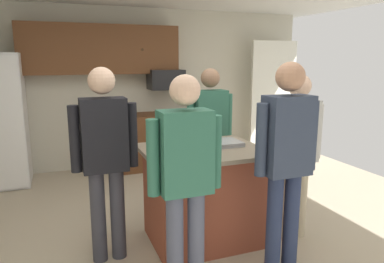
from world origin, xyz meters
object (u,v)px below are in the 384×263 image
at_px(kitchen_island, 203,194).
at_px(person_guest_left, 296,147).
at_px(glass_pilsner, 210,146).
at_px(mug_blue_stoneware, 180,139).
at_px(mug_ceramic_white, 208,153).
at_px(person_elder_center, 210,129).
at_px(glass_dark_ale, 171,148).
at_px(person_host_foreground, 185,172).
at_px(person_guest_by_door, 105,152).
at_px(serving_tray, 218,144).
at_px(glass_short_whisky, 185,141).
at_px(person_guest_right, 286,154).
at_px(microwave_over_range, 166,80).

relative_size(kitchen_island, person_guest_left, 0.70).
relative_size(glass_pilsner, mug_blue_stoneware, 0.98).
xyz_separation_m(mug_blue_stoneware, mug_ceramic_white, (0.05, -0.58, -0.01)).
relative_size(person_elder_center, glass_pilsner, 13.32).
height_order(kitchen_island, glass_dark_ale, glass_dark_ale).
bearing_deg(person_host_foreground, person_elder_center, 1.72).
height_order(person_guest_left, glass_pilsner, person_guest_left).
relative_size(kitchen_island, glass_dark_ale, 8.21).
bearing_deg(kitchen_island, mug_blue_stoneware, 117.45).
height_order(person_host_foreground, mug_blue_stoneware, person_host_foreground).
xyz_separation_m(person_host_foreground, person_guest_left, (1.31, 0.45, -0.02)).
xyz_separation_m(person_guest_by_door, mug_ceramic_white, (0.84, -0.29, -0.01)).
bearing_deg(glass_pilsner, serving_tray, 49.13).
xyz_separation_m(person_elder_center, glass_dark_ale, (-0.75, -0.88, 0.04)).
bearing_deg(glass_short_whisky, mug_blue_stoneware, 82.16).
relative_size(person_host_foreground, person_guest_right, 0.95).
xyz_separation_m(person_host_foreground, person_guest_right, (0.87, -0.00, 0.06)).
distance_m(person_guest_right, glass_pilsner, 0.71).
bearing_deg(kitchen_island, serving_tray, 18.95).
relative_size(microwave_over_range, serving_tray, 1.27).
bearing_deg(person_guest_by_door, glass_dark_ale, -13.19).
bearing_deg(microwave_over_range, serving_tray, -95.13).
xyz_separation_m(person_guest_right, glass_pilsner, (-0.43, 0.57, -0.02)).
distance_m(microwave_over_range, serving_tray, 2.62).
bearing_deg(person_guest_left, glass_short_whisky, 1.66).
bearing_deg(person_guest_left, serving_tray, -8.93).
bearing_deg(person_elder_center, person_guest_right, 29.49).
relative_size(mug_ceramic_white, serving_tray, 0.29).
height_order(mug_blue_stoneware, mug_ceramic_white, mug_blue_stoneware).
bearing_deg(glass_pilsner, glass_short_whisky, 135.76).
xyz_separation_m(kitchen_island, mug_ceramic_white, (-0.09, -0.31, 0.51)).
relative_size(person_guest_left, glass_pilsner, 13.04).
xyz_separation_m(kitchen_island, glass_dark_ale, (-0.36, -0.14, 0.53)).
bearing_deg(person_guest_left, microwave_over_range, -64.17).
distance_m(person_guest_by_door, person_guest_right, 1.52).
relative_size(kitchen_island, serving_tray, 2.60).
bearing_deg(person_guest_left, person_host_foreground, 35.99).
height_order(person_elder_center, glass_short_whisky, person_elder_center).
xyz_separation_m(microwave_over_range, person_guest_right, (0.01, -3.35, -0.42)).
height_order(kitchen_island, person_elder_center, person_elder_center).
height_order(person_guest_left, serving_tray, person_guest_left).
bearing_deg(mug_ceramic_white, glass_dark_ale, 147.92).
xyz_separation_m(mug_ceramic_white, glass_short_whisky, (-0.09, 0.33, 0.04)).
bearing_deg(mug_ceramic_white, mug_blue_stoneware, 95.12).
bearing_deg(person_host_foreground, person_guest_left, -39.62).
relative_size(person_guest_left, person_guest_right, 0.93).
height_order(microwave_over_range, person_host_foreground, person_host_foreground).
relative_size(kitchen_island, person_elder_center, 0.68).
relative_size(microwave_over_range, glass_dark_ale, 4.02).
relative_size(kitchen_island, mug_ceramic_white, 9.03).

